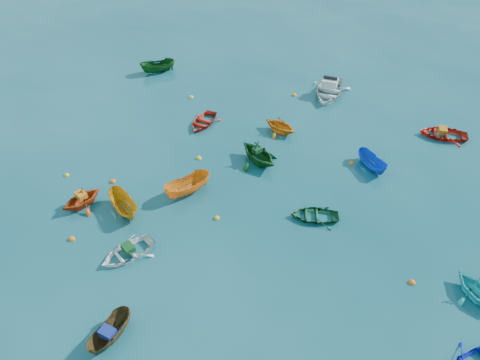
% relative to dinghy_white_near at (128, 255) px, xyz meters
% --- Properties ---
extents(ground, '(160.00, 160.00, 0.00)m').
position_rel_dinghy_white_near_xyz_m(ground, '(3.90, 2.55, 0.00)').
color(ground, '#0A3E4E').
rests_on(ground, ground).
extents(dinghy_white_near, '(3.43, 3.73, 0.63)m').
position_rel_dinghy_white_near_xyz_m(dinghy_white_near, '(0.00, 0.00, 0.00)').
color(dinghy_white_near, white).
rests_on(dinghy_white_near, ground).
extents(sampan_brown_mid, '(1.43, 2.85, 1.05)m').
position_rel_dinghy_white_near_xyz_m(sampan_brown_mid, '(1.85, -4.72, 0.00)').
color(sampan_brown_mid, '#4E3A1C').
rests_on(sampan_brown_mid, ground).
extents(dinghy_orange_w, '(3.08, 3.25, 1.35)m').
position_rel_dinghy_white_near_xyz_m(dinghy_orange_w, '(-4.54, 2.58, 0.00)').
color(dinghy_orange_w, '#C04012').
rests_on(dinghy_orange_w, ground).
extents(sampan_yellow_mid, '(3.18, 2.80, 1.20)m').
position_rel_dinghy_white_near_xyz_m(sampan_yellow_mid, '(-1.85, 2.97, 0.00)').
color(sampan_yellow_mid, orange).
rests_on(sampan_yellow_mid, ground).
extents(dinghy_green_e, '(3.28, 2.69, 0.59)m').
position_rel_dinghy_white_near_xyz_m(dinghy_green_e, '(9.02, 6.16, 0.00)').
color(dinghy_green_e, '#124E29').
rests_on(dinghy_green_e, ground).
extents(dinghy_cyan_se, '(3.20, 3.24, 1.29)m').
position_rel_dinghy_white_near_xyz_m(dinghy_cyan_se, '(17.78, 3.28, 0.00)').
color(dinghy_cyan_se, '#1CACB3').
rests_on(dinghy_cyan_se, ground).
extents(sampan_orange_n, '(2.83, 3.41, 1.27)m').
position_rel_dinghy_white_near_xyz_m(sampan_orange_n, '(1.07, 5.75, 0.00)').
color(sampan_orange_n, orange).
rests_on(sampan_orange_n, ground).
extents(dinghy_green_n, '(4.20, 4.07, 1.69)m').
position_rel_dinghy_white_near_xyz_m(dinghy_green_n, '(4.28, 10.19, 0.00)').
color(dinghy_green_n, '#104818').
rests_on(dinghy_green_n, ground).
extents(dinghy_red_ne, '(3.61, 2.75, 0.70)m').
position_rel_dinghy_white_near_xyz_m(dinghy_red_ne, '(16.13, 17.51, 0.00)').
color(dinghy_red_ne, red).
rests_on(dinghy_red_ne, ground).
extents(sampan_blue_far, '(2.62, 2.67, 1.05)m').
position_rel_dinghy_white_near_xyz_m(sampan_blue_far, '(11.66, 12.11, 0.00)').
color(sampan_blue_far, '#0F46BC').
rests_on(sampan_blue_far, ground).
extents(dinghy_red_far, '(2.39, 3.17, 0.62)m').
position_rel_dinghy_white_near_xyz_m(dinghy_red_far, '(-1.04, 13.30, 0.00)').
color(dinghy_red_far, red).
rests_on(dinghy_red_far, ground).
extents(dinghy_orange_far, '(3.21, 2.99, 1.37)m').
position_rel_dinghy_white_near_xyz_m(dinghy_orange_far, '(4.73, 14.18, 0.00)').
color(dinghy_orange_far, orange).
rests_on(dinghy_orange_far, ground).
extents(sampan_green_far, '(3.17, 2.87, 1.21)m').
position_rel_dinghy_white_near_xyz_m(sampan_green_far, '(-8.05, 19.74, 0.00)').
color(sampan_green_far, '#114915').
rests_on(sampan_green_far, ground).
extents(motorboat_white, '(3.35, 4.62, 1.54)m').
position_rel_dinghy_white_near_xyz_m(motorboat_white, '(7.09, 20.81, 0.00)').
color(motorboat_white, silver).
rests_on(motorboat_white, ground).
extents(tarp_green_a, '(0.89, 0.83, 0.35)m').
position_rel_dinghy_white_near_xyz_m(tarp_green_a, '(0.05, 0.09, 0.49)').
color(tarp_green_a, '#10421C').
rests_on(tarp_green_a, dinghy_white_near).
extents(tarp_blue_a, '(0.78, 0.64, 0.34)m').
position_rel_dinghy_white_near_xyz_m(tarp_blue_a, '(1.82, -4.87, 0.70)').
color(tarp_blue_a, navy).
rests_on(tarp_blue_a, sampan_brown_mid).
extents(tarp_orange_a, '(0.83, 0.75, 0.33)m').
position_rel_dinghy_white_near_xyz_m(tarp_orange_a, '(-4.52, 2.62, 0.84)').
color(tarp_orange_a, orange).
rests_on(tarp_orange_a, dinghy_orange_w).
extents(tarp_green_b, '(0.71, 0.75, 0.29)m').
position_rel_dinghy_white_near_xyz_m(tarp_green_b, '(4.20, 10.24, 0.99)').
color(tarp_green_b, '#104120').
rests_on(tarp_green_b, dinghy_green_n).
extents(tarp_orange_b, '(0.64, 0.81, 0.37)m').
position_rel_dinghy_white_near_xyz_m(tarp_orange_b, '(16.03, 17.50, 0.53)').
color(tarp_orange_b, '#B16712').
rests_on(tarp_orange_b, dinghy_red_ne).
extents(buoy_or_a, '(0.38, 0.38, 0.38)m').
position_rel_dinghy_white_near_xyz_m(buoy_or_a, '(-3.56, -0.04, 0.00)').
color(buoy_or_a, orange).
rests_on(buoy_or_a, ground).
extents(buoy_ye_a, '(0.35, 0.35, 0.35)m').
position_rel_dinghy_white_near_xyz_m(buoy_ye_a, '(3.60, 4.21, 0.00)').
color(buoy_ye_a, gold).
rests_on(buoy_ye_a, ground).
extents(buoy_or_b, '(0.36, 0.36, 0.36)m').
position_rel_dinghy_white_near_xyz_m(buoy_or_b, '(14.83, 3.13, 0.00)').
color(buoy_or_b, orange).
rests_on(buoy_or_b, ground).
extents(buoy_ye_b, '(0.32, 0.32, 0.32)m').
position_rel_dinghy_white_near_xyz_m(buoy_ye_b, '(-7.20, 4.71, 0.00)').
color(buoy_ye_b, yellow).
rests_on(buoy_ye_b, ground).
extents(buoy_or_c, '(0.38, 0.38, 0.38)m').
position_rel_dinghy_white_near_xyz_m(buoy_or_c, '(-3.99, 5.13, 0.00)').
color(buoy_or_c, orange).
rests_on(buoy_or_c, ground).
extents(buoy_ye_c, '(0.38, 0.38, 0.38)m').
position_rel_dinghy_white_near_xyz_m(buoy_ye_c, '(0.32, 9.24, 0.00)').
color(buoy_ye_c, yellow).
rests_on(buoy_ye_c, ground).
extents(buoy_or_d, '(0.36, 0.36, 0.36)m').
position_rel_dinghy_white_near_xyz_m(buoy_or_d, '(10.36, 12.10, 0.00)').
color(buoy_or_d, '#E15E0C').
rests_on(buoy_or_d, ground).
extents(buoy_ye_d, '(0.37, 0.37, 0.37)m').
position_rel_dinghy_white_near_xyz_m(buoy_ye_d, '(-3.49, 16.62, 0.00)').
color(buoy_ye_d, yellow).
rests_on(buoy_ye_d, ground).
extents(buoy_or_e, '(0.38, 0.38, 0.38)m').
position_rel_dinghy_white_near_xyz_m(buoy_or_e, '(4.46, 19.72, 0.00)').
color(buoy_or_e, orange).
rests_on(buoy_or_e, ground).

